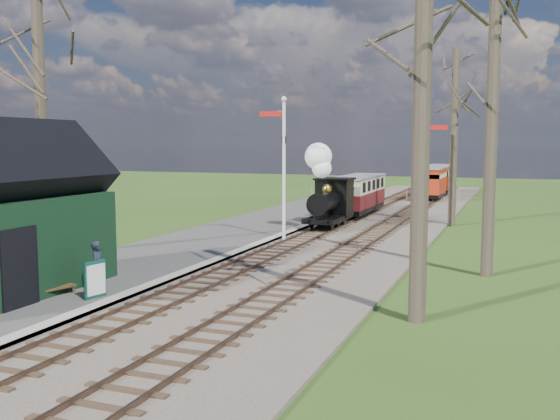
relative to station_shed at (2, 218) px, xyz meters
The scene contains 19 objects.
ground 6.29m from the station_shed, 42.94° to the right, with size 140.00×140.00×0.00m, color #2C4E18.
distant_hills 63.40m from the station_shed, 84.61° to the left, with size 114.40×48.00×22.02m.
ballast_bed 18.98m from the station_shed, 72.73° to the left, with size 8.00×60.00×0.10m, color brown.
track_near 18.63m from the station_shed, 76.57° to the left, with size 1.60×60.00×0.15m.
track_far 19.40m from the station_shed, 69.04° to the left, with size 1.60×60.00×0.15m.
platform 10.26m from the station_shed, 85.44° to the left, with size 5.00×44.00×0.20m, color #474442.
coping_strip 10.69m from the station_shed, 72.79° to the left, with size 0.40×44.00×0.21m, color #B2AD9E.
station_shed is the anchor object (origin of this frame).
semaphore_near 12.58m from the station_shed, 73.62° to the left, with size 1.22×0.24×6.22m.
semaphore_far 20.01m from the station_shed, 64.28° to the left, with size 1.22×0.24×5.72m.
bare_trees 8.81m from the station_shed, 47.30° to the left, with size 15.51×22.39×12.00m.
fence_line 32.38m from the station_shed, 81.83° to the left, with size 12.60×0.08×1.00m.
locomotive 16.80m from the station_shed, 75.22° to the left, with size 1.63×3.80×4.08m.
coach 22.72m from the station_shed, 79.09° to the left, with size 1.90×6.52×2.00m.
red_carriage_a 34.52m from the station_shed, 78.47° to the left, with size 1.87×4.63×1.97m.
red_carriage_b 39.92m from the station_shed, 80.05° to the left, with size 1.87×4.63×1.97m.
sign_board 3.10m from the station_shed, ahead, with size 0.24×0.67×0.99m.
bench 2.21m from the station_shed, 10.79° to the left, with size 0.72×1.29×0.71m.
person 2.90m from the station_shed, 20.36° to the left, with size 0.53×0.35×1.44m, color #1B2432.
Camera 1 is at (8.68, -8.84, 4.29)m, focal length 40.00 mm.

